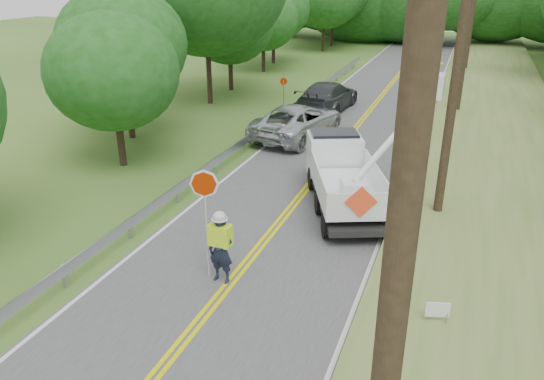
% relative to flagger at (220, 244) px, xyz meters
% --- Properties ---
extents(ground, '(140.00, 140.00, 0.00)m').
position_rel_flagger_xyz_m(ground, '(0.27, -2.76, -1.16)').
color(ground, '#345B21').
rests_on(ground, ground).
extents(road, '(7.20, 96.00, 0.03)m').
position_rel_flagger_xyz_m(road, '(0.27, 11.24, -1.15)').
color(road, '#464648').
rests_on(road, ground).
extents(guardrail, '(0.18, 48.00, 0.77)m').
position_rel_flagger_xyz_m(guardrail, '(-3.75, 12.14, -0.60)').
color(guardrail, '#A4A8AC').
rests_on(guardrail, ground).
extents(utility_poles, '(1.60, 43.30, 10.00)m').
position_rel_flagger_xyz_m(utility_poles, '(5.27, 14.25, 4.11)').
color(utility_poles, black).
rests_on(utility_poles, ground).
extents(tall_grass_verge, '(7.00, 96.00, 0.30)m').
position_rel_flagger_xyz_m(tall_grass_verge, '(7.37, 11.24, -1.01)').
color(tall_grass_verge, '#51752D').
rests_on(tall_grass_verge, ground).
extents(treeline_left, '(9.96, 56.62, 11.74)m').
position_rel_flagger_xyz_m(treeline_left, '(-9.70, 25.59, 4.54)').
color(treeline_left, '#332319').
rests_on(treeline_left, ground).
extents(flagger, '(1.20, 0.52, 3.20)m').
position_rel_flagger_xyz_m(flagger, '(0.00, 0.00, 0.00)').
color(flagger, '#191E33').
rests_on(flagger, road).
extents(bucket_truck, '(5.10, 6.40, 6.13)m').
position_rel_flagger_xyz_m(bucket_truck, '(1.90, 6.69, 0.28)').
color(bucket_truck, black).
rests_on(bucket_truck, road).
extents(suv_silver, '(3.86, 6.55, 1.71)m').
position_rel_flagger_xyz_m(suv_silver, '(-2.18, 13.48, -0.28)').
color(suv_silver, silver).
rests_on(suv_silver, road).
extents(suv_darkgrey, '(2.84, 6.12, 1.73)m').
position_rel_flagger_xyz_m(suv_darkgrey, '(-2.19, 19.39, -0.27)').
color(suv_darkgrey, '#383B3F').
rests_on(suv_darkgrey, road).
extents(stop_sign_permanent, '(0.42, 0.20, 2.07)m').
position_rel_flagger_xyz_m(stop_sign_permanent, '(-4.57, 18.05, 0.17)').
color(stop_sign_permanent, '#A4A8AC').
rests_on(stop_sign_permanent, ground).
extents(yard_sign, '(0.55, 0.19, 0.82)m').
position_rel_flagger_xyz_m(yard_sign, '(5.72, -0.18, -0.57)').
color(yard_sign, white).
rests_on(yard_sign, ground).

